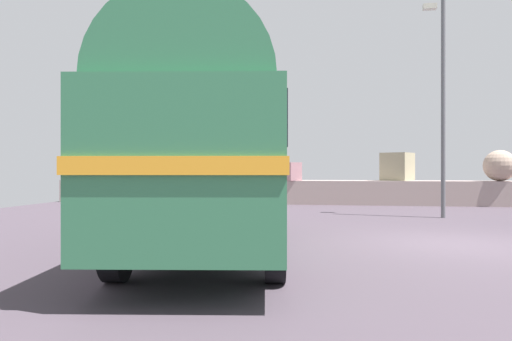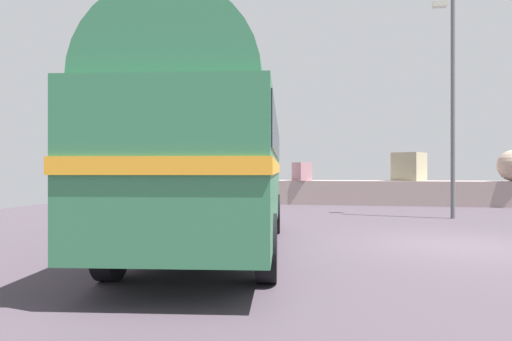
# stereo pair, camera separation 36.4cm
# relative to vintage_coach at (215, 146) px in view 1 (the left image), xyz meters

# --- Properties ---
(ground) EXTENTS (32.00, 26.00, 0.02)m
(ground) POSITION_rel_vintage_coach_xyz_m (4.80, 1.54, -2.04)
(ground) COLOR #463B45
(breakwater) EXTENTS (31.36, 2.12, 2.44)m
(breakwater) POSITION_rel_vintage_coach_xyz_m (4.97, 13.30, -1.35)
(breakwater) COLOR #A18C87
(breakwater) RESTS_ON ground
(vintage_coach) EXTENTS (3.57, 8.83, 3.70)m
(vintage_coach) POSITION_rel_vintage_coach_xyz_m (0.00, 0.00, 0.00)
(vintage_coach) COLOR black
(vintage_coach) RESTS_ON ground
(lamp_post) EXTENTS (0.59, 0.80, 7.25)m
(lamp_post) POSITION_rel_vintage_coach_xyz_m (5.80, 7.40, 1.99)
(lamp_post) COLOR #5B5B60
(lamp_post) RESTS_ON ground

